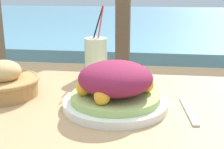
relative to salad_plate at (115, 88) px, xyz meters
The scene contains 7 objects.
patio_table 0.16m from the salad_plate, 150.62° to the left, with size 1.25×0.81×0.74m.
railing_fence 0.79m from the salad_plate, 93.99° to the left, with size 2.80×0.08×1.12m.
sea_backdrop 3.32m from the salad_plate, 90.95° to the left, with size 12.00×4.00×0.60m.
salad_plate is the anchor object (origin of this frame).
drink_glass 0.31m from the salad_plate, 109.63° to the left, with size 0.08×0.08×0.25m.
bread_basket 0.34m from the salad_plate, behind, with size 0.21×0.21×0.10m.
fork 0.20m from the salad_plate, ahead, with size 0.03×0.18×0.00m.
Camera 1 is at (0.14, -0.79, 1.06)m, focal length 50.00 mm.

